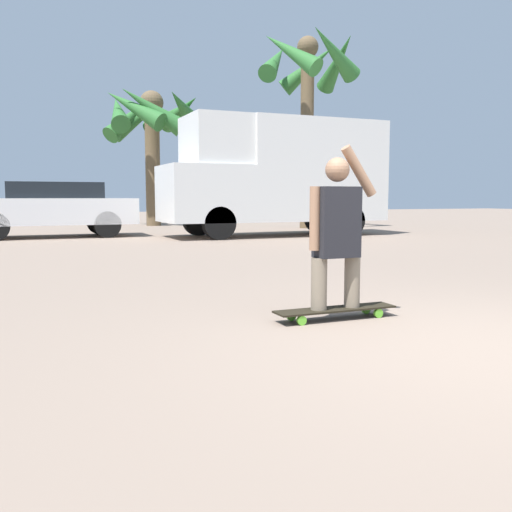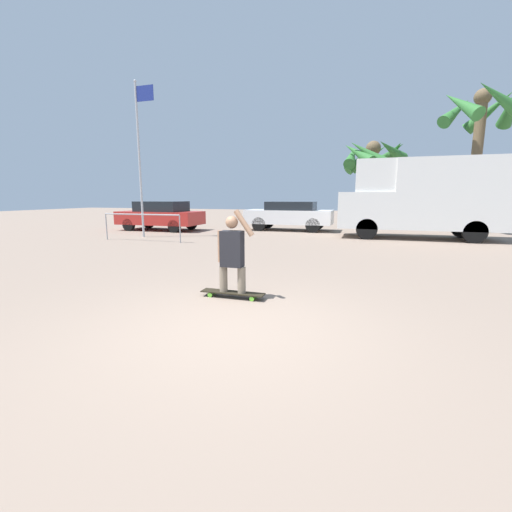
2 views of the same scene
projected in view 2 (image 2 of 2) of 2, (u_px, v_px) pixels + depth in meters
ground_plane at (232, 329)px, 4.57m from camera, size 80.00×80.00×0.00m
skateboard at (233, 293)px, 5.97m from camera, size 1.14×0.24×0.10m
person_skateboarder at (232, 251)px, 5.84m from camera, size 0.66×0.22×1.44m
camper_van at (422, 196)px, 14.04m from camera, size 6.26×2.08×3.23m
parked_car_white at (289, 215)px, 17.68m from camera, size 4.43×1.80×1.48m
parked_car_red at (161, 215)px, 17.81m from camera, size 4.29×1.92×1.49m
palm_tree_near_van at (482, 118)px, 15.68m from camera, size 3.57×3.62×6.76m
palm_tree_center_background at (373, 158)px, 20.92m from camera, size 4.04×4.00×5.21m
flagpole at (140, 150)px, 14.29m from camera, size 0.89×0.12×6.41m
plaza_railing_segment at (141, 219)px, 13.38m from camera, size 3.44×0.05×1.08m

